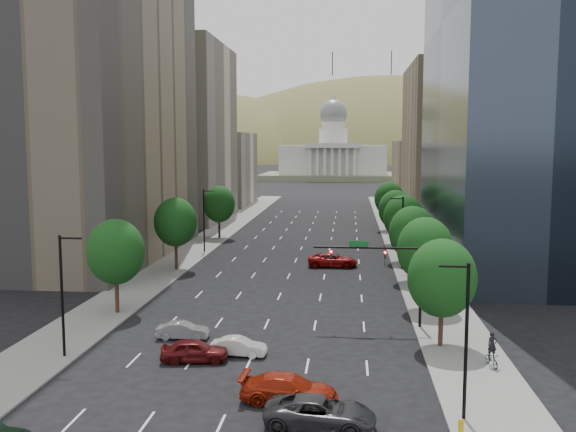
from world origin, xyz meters
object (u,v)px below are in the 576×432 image
(fire_hydrant, at_px, (461,426))
(car_dkgrey, at_px, (320,413))
(car_red_near, at_px, (289,389))
(car_maroon, at_px, (194,351))
(car_silver, at_px, (183,330))
(car_red_far, at_px, (333,260))
(car_white, at_px, (239,347))
(cyclist, at_px, (492,355))
(traffic_signal, at_px, (391,267))
(capitol, at_px, (333,159))

(fire_hydrant, height_order, car_dkgrey, car_dkgrey)
(car_red_near, xyz_separation_m, car_maroon, (-7.40, 6.56, -0.05))
(car_silver, bearing_deg, car_red_far, -22.94)
(car_silver, xyz_separation_m, car_red_far, (11.09, 30.83, 0.18))
(fire_hydrant, bearing_deg, car_red_far, 99.87)
(car_white, relative_size, car_maroon, 0.86)
(cyclist, bearing_deg, car_maroon, 169.06)
(traffic_signal, height_order, car_red_far, traffic_signal)
(capitol, distance_m, cyclist, 229.70)
(car_red_near, height_order, car_silver, car_red_near)
(car_silver, bearing_deg, car_white, -127.93)
(car_white, relative_size, car_silver, 0.99)
(car_red_near, xyz_separation_m, car_red_far, (1.48, 42.55, 0.00))
(traffic_signal, height_order, car_dkgrey, traffic_signal)
(traffic_signal, bearing_deg, car_silver, -164.17)
(car_white, xyz_separation_m, car_silver, (-5.12, 3.56, 0.01))
(car_white, distance_m, car_red_near, 9.32)
(traffic_signal, bearing_deg, car_white, -144.30)
(car_red_near, bearing_deg, car_red_far, 1.99)
(car_white, bearing_deg, car_silver, 58.78)
(car_red_near, relative_size, car_red_far, 0.95)
(capitol, relative_size, car_red_near, 10.14)
(fire_hydrant, distance_m, car_maroon, 19.70)
(fire_hydrant, distance_m, car_white, 18.25)
(traffic_signal, bearing_deg, car_red_far, 101.99)
(car_white, bearing_deg, capitol, 3.32)
(car_white, height_order, car_maroon, car_maroon)
(fire_hydrant, distance_m, capitol, 240.19)
(fire_hydrant, distance_m, cyclist, 11.44)
(car_maroon, height_order, cyclist, cyclist)
(fire_hydrant, bearing_deg, cyclist, 70.05)
(capitol, xyz_separation_m, car_white, (-0.99, -227.99, -7.90))
(fire_hydrant, xyz_separation_m, car_maroon, (-16.90, 10.12, 0.22))
(car_maroon, distance_m, car_red_far, 37.06)
(car_dkgrey, height_order, car_red_near, car_red_near)
(capitol, bearing_deg, car_dkgrey, -88.68)
(car_maroon, bearing_deg, car_dkgrey, -143.92)
(traffic_signal, relative_size, fire_hydrant, 10.48)
(car_silver, relative_size, car_red_far, 0.67)
(car_white, bearing_deg, fire_hydrant, -126.39)
(traffic_signal, height_order, car_silver, traffic_signal)
(car_white, distance_m, car_red_far, 34.90)
(car_white, xyz_separation_m, car_red_near, (4.49, -8.16, 0.19))
(capitol, xyz_separation_m, car_dkgrey, (5.50, -239.31, -7.72))
(car_maroon, bearing_deg, car_white, -69.19)
(traffic_signal, distance_m, car_white, 14.88)
(car_white, bearing_deg, car_dkgrey, -146.63)
(car_white, distance_m, car_maroon, 3.32)
(fire_hydrant, height_order, car_maroon, car_maroon)
(fire_hydrant, height_order, car_red_near, car_red_near)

